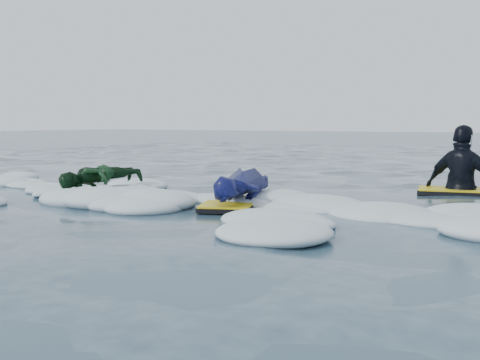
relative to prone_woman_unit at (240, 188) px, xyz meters
The scene contains 5 objects.
ground 1.69m from the prone_woman_unit, 120.74° to the right, with size 120.00×120.00×0.00m, color #1C3245.
foam_band 0.98m from the prone_woman_unit, 154.53° to the right, with size 12.00×3.10×0.30m, color silver, non-canonical shape.
prone_woman_unit is the anchor object (origin of this frame).
prone_child_unit 2.21m from the prone_woman_unit, behind, with size 0.96×1.31×0.46m.
waiting_rider_unit 3.52m from the prone_woman_unit, 52.96° to the left, with size 1.40×0.99×1.89m.
Camera 1 is at (5.07, -4.98, 1.08)m, focal length 45.00 mm.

